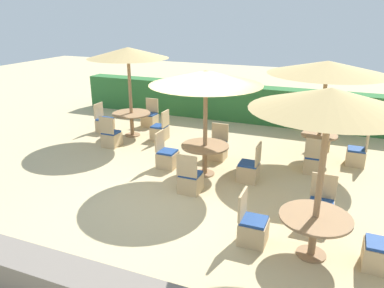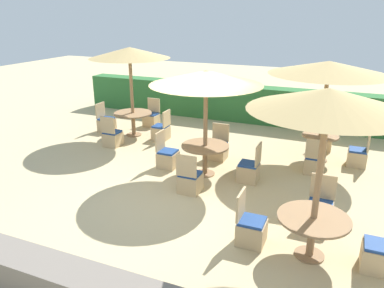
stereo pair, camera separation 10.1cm
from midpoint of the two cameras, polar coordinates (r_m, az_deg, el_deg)
ground_plane at (r=8.36m, az=-1.26°, el=-7.10°), size 40.00×40.00×0.00m
hedge_row at (r=13.50m, az=9.15°, el=6.02°), size 13.00×0.70×1.27m
stone_border at (r=5.63m, az=-17.52°, el=-19.86°), size 10.00×0.56×0.53m
parasol_back_left at (r=11.59m, az=-9.25°, el=13.50°), size 2.43×2.43×2.74m
round_table_back_left at (r=11.95m, az=-8.74°, el=4.11°), size 1.19×1.19×0.74m
patio_chair_back_left_south at (r=11.18m, az=-11.78°, el=0.99°), size 0.46×0.46×0.93m
patio_chair_back_left_west at (r=12.63m, az=-12.73°, el=3.09°), size 0.46×0.46×0.93m
patio_chair_back_left_north at (r=12.96m, az=-5.96°, el=3.89°), size 0.46×0.46×0.93m
patio_chair_back_left_east at (r=11.54m, az=-4.45°, el=1.95°), size 0.46×0.46×0.93m
parasol_front_right at (r=5.62m, az=20.57°, el=6.21°), size 2.30×2.30×2.76m
round_table_front_right at (r=6.35m, az=18.38°, el=-11.62°), size 1.14×1.14×0.72m
patio_chair_front_right_north at (r=7.43m, az=19.25°, el=-9.71°), size 0.46×0.46×0.93m
patio_chair_front_right_east at (r=6.61m, az=27.02°, el=-14.81°), size 0.46×0.46×0.93m
patio_chair_front_right_west at (r=6.61m, az=9.38°, el=-12.68°), size 0.46×0.46×0.93m
parasol_back_right at (r=9.94m, az=20.40°, el=10.80°), size 2.94×2.94×2.61m
round_table_back_right at (r=10.37m, az=19.16°, el=0.36°), size 0.93×0.93×0.71m
patio_chair_back_right_north at (r=11.34m, az=19.66°, el=0.50°), size 0.46×0.46×0.93m
patio_chair_back_right_south at (r=9.61m, az=18.47°, el=-2.79°), size 0.46×0.46×0.93m
patio_chair_back_right_east at (r=10.47m, az=24.21°, el=-1.69°), size 0.46×0.46×0.93m
parasol_center at (r=8.48m, az=2.50°, el=10.01°), size 2.58×2.58×2.52m
round_table_center at (r=8.94m, az=2.34°, el=-1.06°), size 1.14×1.14×0.75m
patio_chair_center_west at (r=9.48m, az=-3.48°, el=-2.05°), size 0.46×0.46×0.93m
patio_chair_center_south at (r=8.19m, az=0.03°, el=-5.65°), size 0.46×0.46×0.93m
patio_chair_center_north at (r=10.03m, az=4.28°, el=-0.83°), size 0.46×0.46×0.93m
patio_chair_center_east at (r=8.82m, az=9.03°, el=-4.01°), size 0.46×0.46×0.93m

